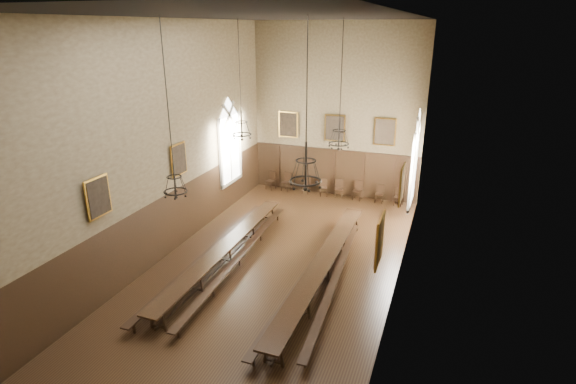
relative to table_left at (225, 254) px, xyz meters
The scene contains 34 objects.
floor 1.99m from the table_left, ahead, with size 9.00×18.00×0.02m, color black.
ceiling 8.85m from the table_left, ahead, with size 9.00×18.00×0.02m, color black.
wall_back 10.08m from the table_left, 77.77° to the left, with size 9.00×0.02×9.00m, color #7F6E4E.
wall_front 10.11m from the table_left, 77.82° to the right, with size 9.00×0.02×9.00m, color #7F6E4E.
wall_left 4.85m from the table_left, behind, with size 0.02×18.00×9.00m, color #7F6E4E.
wall_right 7.66m from the table_left, ahead, with size 0.02×18.00×9.00m, color #7F6E4E.
wainscot_panelling 2.13m from the table_left, ahead, with size 9.00×18.00×2.50m, color black, non-canonical shape.
table_left is the anchor object (origin of this frame).
table_right 3.91m from the table_left, ahead, with size 0.79×10.34×0.81m.
bench_left_outer 0.69m from the table_left, 164.96° to the right, with size 0.46×10.04×0.45m.
bench_left_inner 0.61m from the table_left, ahead, with size 0.71×9.84×0.44m.
bench_right_inner 3.48m from the table_left, ahead, with size 0.53×10.12×0.45m.
bench_right_outer 4.46m from the table_left, ahead, with size 0.83×9.16×0.41m.
chair_0 8.62m from the table_left, 100.45° to the left, with size 0.56×0.56×1.02m.
chair_1 8.56m from the table_left, 94.33° to the left, with size 0.55×0.55×1.04m.
chair_2 8.58m from the table_left, 86.48° to the left, with size 0.42×0.42×0.89m.
chair_3 8.65m from the table_left, 79.77° to the left, with size 0.52×0.52×0.93m.
chair_4 8.91m from the table_left, 74.59° to the left, with size 0.51×0.51×0.95m.
chair_5 9.18m from the table_left, 68.31° to the left, with size 0.49×0.49×1.02m.
chair_6 9.68m from the table_left, 61.88° to the left, with size 0.42×0.42×0.94m.
chair_7 10.11m from the table_left, 56.71° to the left, with size 0.48×0.48×0.95m.
chandelier_back_left 5.07m from the table_left, 93.82° to the left, with size 0.77×0.77×4.48m.
chandelier_back_right 6.35m from the table_left, 35.53° to the left, with size 0.79×0.79×4.65m.
chandelier_front_left 4.56m from the table_left, 97.03° to the right, with size 0.76×0.76×5.34m.
chandelier_front_right 6.42m from the table_left, 29.96° to the right, with size 0.92×0.92×4.57m.
portrait_back_0 9.49m from the table_left, 94.20° to the left, with size 1.10×0.12×1.40m.
portrait_back_1 9.66m from the table_left, 77.60° to the left, with size 1.10×0.12×1.40m.
portrait_back_2 10.50m from the table_left, 62.83° to the left, with size 1.10×0.12×1.40m.
portrait_left_0 4.23m from the table_left, 157.96° to the left, with size 0.12×1.00×1.30m.
portrait_left_1 5.41m from the table_left, 124.66° to the right, with size 0.12×1.00×1.30m.
portrait_right_0 7.21m from the table_left, ahead, with size 0.12×1.00×1.30m.
portrait_right_1 7.96m from the table_left, 29.05° to the right, with size 0.12×1.00×1.30m.
window_right 8.94m from the table_left, 40.69° to the left, with size 0.20×2.20×4.60m, color white, non-canonical shape.
window_left 6.73m from the table_left, 114.34° to the left, with size 0.20×2.20×4.60m, color white, non-canonical shape.
Camera 1 is at (5.70, -13.72, 8.71)m, focal length 28.00 mm.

